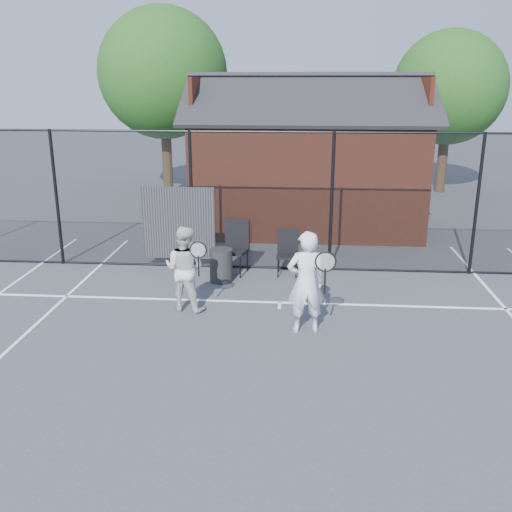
# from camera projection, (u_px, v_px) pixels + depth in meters

# --- Properties ---
(ground) EXTENTS (80.00, 80.00, 0.00)m
(ground) POSITION_uv_depth(u_px,v_px,m) (272.00, 384.00, 7.81)
(ground) COLOR #3E4247
(ground) RESTS_ON ground
(court_lines) EXTENTS (11.02, 18.00, 0.01)m
(court_lines) POSITION_uv_depth(u_px,v_px,m) (266.00, 443.00, 6.55)
(court_lines) COLOR white
(court_lines) RESTS_ON ground
(fence) EXTENTS (22.04, 3.00, 3.00)m
(fence) POSITION_uv_depth(u_px,v_px,m) (270.00, 204.00, 12.17)
(fence) COLOR black
(fence) RESTS_ON ground
(clubhouse) EXTENTS (6.50, 4.36, 4.19)m
(clubhouse) POSITION_uv_depth(u_px,v_px,m) (307.00, 169.00, 15.87)
(clubhouse) COLOR maroon
(clubhouse) RESTS_ON ground
(tree_left) EXTENTS (4.48, 4.48, 6.44)m
(tree_left) POSITION_uv_depth(u_px,v_px,m) (163.00, 74.00, 19.76)
(tree_left) COLOR #341E14
(tree_left) RESTS_ON ground
(tree_right) EXTENTS (3.97, 3.97, 5.70)m
(tree_right) POSITION_uv_depth(u_px,v_px,m) (449.00, 88.00, 20.11)
(tree_right) COLOR #341E14
(tree_right) RESTS_ON ground
(player_front) EXTENTS (0.80, 0.62, 1.72)m
(player_front) POSITION_uv_depth(u_px,v_px,m) (306.00, 282.00, 9.22)
(player_front) COLOR white
(player_front) RESTS_ON ground
(player_back) EXTENTS (0.90, 0.75, 1.55)m
(player_back) POSITION_uv_depth(u_px,v_px,m) (185.00, 268.00, 10.15)
(player_back) COLOR silver
(player_back) RESTS_ON ground
(chair_left) EXTENTS (0.66, 0.68, 1.13)m
(chair_left) POSITION_uv_depth(u_px,v_px,m) (234.00, 248.00, 12.10)
(chair_left) COLOR black
(chair_left) RESTS_ON ground
(chair_right) EXTENTS (0.46, 0.48, 0.95)m
(chair_right) POSITION_uv_depth(u_px,v_px,m) (288.00, 254.00, 12.05)
(chair_right) COLOR black
(chair_right) RESTS_ON ground
(waste_bin) EXTENTS (0.52, 0.52, 0.69)m
(waste_bin) POSITION_uv_depth(u_px,v_px,m) (221.00, 265.00, 11.71)
(waste_bin) COLOR #242424
(waste_bin) RESTS_ON ground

